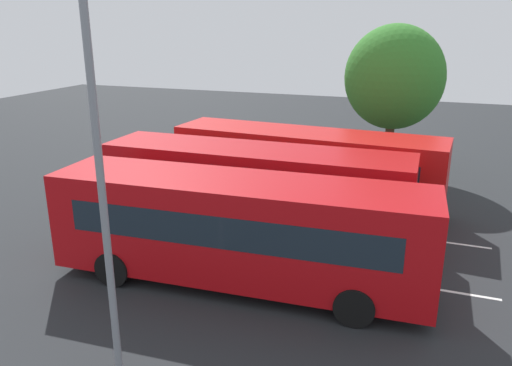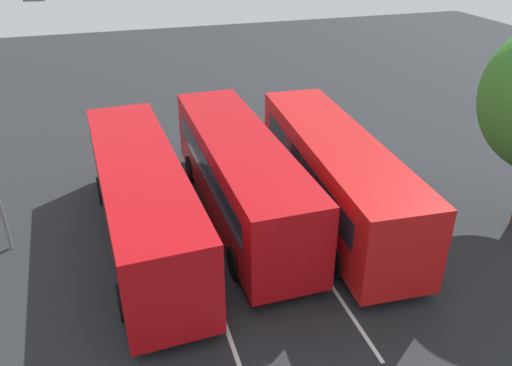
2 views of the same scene
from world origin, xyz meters
name	(u,v)px [view 1 (image 1 of 2)]	position (x,y,z in m)	size (l,w,h in m)	color
ground_plane	(263,237)	(0.00, 0.00, 0.00)	(73.09, 73.09, 0.00)	#232628
bus_far_left	(305,166)	(-0.58, -3.53, 1.77)	(11.06, 3.19, 3.20)	red
bus_center_left	(254,188)	(0.42, -0.19, 1.77)	(10.95, 2.74, 3.20)	#B70C11
bus_center_right	(238,228)	(-0.40, 3.43, 1.77)	(11.02, 3.03, 3.20)	#B70C11
pedestrian	(95,181)	(7.83, -0.91, 1.01)	(0.32, 0.32, 1.71)	#232833
street_lamp	(108,161)	(0.61, 7.71, 4.76)	(0.38, 2.68, 8.29)	gray
depot_tree	(394,78)	(-3.31, -9.73, 4.82)	(4.78, 4.30, 7.35)	#4C3823
lane_stripe_outer_left	(278,219)	(0.00, -1.78, 0.00)	(15.34, 0.12, 0.01)	silver
lane_stripe_inner_left	(246,258)	(0.00, 1.78, 0.00)	(15.34, 0.12, 0.01)	silver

